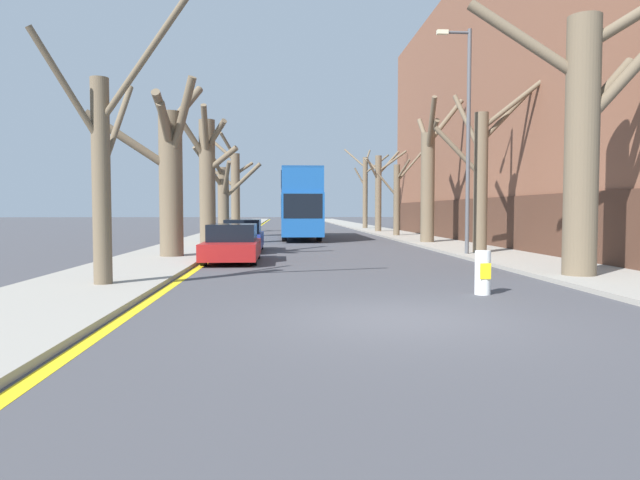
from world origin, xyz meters
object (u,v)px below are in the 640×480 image
street_tree_left_2 (207,176)px  lamp_post (466,132)px  parked_car_1 (243,236)px  street_tree_left_1 (169,171)px  street_tree_right_5 (365,188)px  double_decker_bus (300,201)px  street_tree_right_1 (482,172)px  street_tree_right_2 (429,178)px  street_tree_left_3 (223,194)px  traffic_bollard (483,273)px  street_tree_left_4 (234,188)px  street_tree_right_4 (379,190)px  street_tree_left_0 (103,167)px  street_tree_right_0 (583,133)px  street_tree_right_3 (398,196)px  parked_car_0 (232,244)px

street_tree_left_2 → lamp_post: (11.34, -8.30, 1.31)m
parked_car_1 → street_tree_left_1: bearing=-120.8°
street_tree_right_5 → lamp_post: (-0.82, -33.82, 0.94)m
street_tree_right_5 → double_decker_bus: size_ratio=0.73×
street_tree_right_1 → street_tree_right_2: 7.93m
street_tree_left_3 → street_tree_right_5: 20.56m
street_tree_left_3 → street_tree_right_2: bearing=-36.0°
traffic_bollard → street_tree_left_4: bearing=103.1°
street_tree_left_1 → street_tree_right_1: size_ratio=0.97×
street_tree_right_4 → traffic_bollard: street_tree_right_4 is taller
street_tree_left_3 → parked_car_1: bearing=-80.5°
street_tree_left_0 → street_tree_left_2: street_tree_left_2 is taller
street_tree_right_0 → street_tree_right_3: street_tree_right_0 is taller
street_tree_left_1 → double_decker_bus: (5.41, 15.51, -0.86)m
street_tree_left_0 → street_tree_left_4: size_ratio=0.80×
street_tree_right_2 → street_tree_right_3: (-0.00, 8.55, -0.81)m
parked_car_1 → street_tree_left_0: bearing=-100.9°
street_tree_left_1 → street_tree_left_4: bearing=89.7°
traffic_bollard → street_tree_left_1: bearing=131.9°
street_tree_left_1 → lamp_post: size_ratio=0.77×
street_tree_right_4 → street_tree_right_5: (0.10, 8.79, 0.44)m
street_tree_right_5 → street_tree_left_2: bearing=-115.5°
street_tree_right_0 → parked_car_1: street_tree_right_0 is taller
parked_car_1 → traffic_bollard: parked_car_1 is taller
street_tree_right_0 → street_tree_right_2: bearing=89.9°
street_tree_left_0 → traffic_bollard: (8.62, -1.46, -2.39)m
street_tree_right_3 → traffic_bollard: 27.66m
street_tree_right_0 → double_decker_bus: size_ratio=0.69×
street_tree_left_2 → traffic_bollard: (8.43, -18.54, -3.20)m
street_tree_left_3 → double_decker_bus: (5.26, -2.41, -0.49)m
street_tree_left_2 → street_tree_right_4: 20.62m
street_tree_left_4 → street_tree_right_3: 15.37m
lamp_post → street_tree_right_3: bearing=87.7°
street_tree_left_1 → lamp_post: (11.61, 0.54, 1.65)m
street_tree_left_1 → street_tree_left_2: bearing=88.3°
traffic_bollard → street_tree_right_0: bearing=35.1°
street_tree_left_2 → parked_car_0: 10.78m
street_tree_left_0 → parked_car_0: bearing=71.2°
street_tree_left_3 → parked_car_1: size_ratio=1.57×
street_tree_right_2 → street_tree_right_5: street_tree_right_5 is taller
street_tree_left_3 → street_tree_right_1: (12.34, -16.76, 0.46)m
street_tree_right_2 → parked_car_0: bearing=-133.6°
street_tree_right_3 → double_decker_bus: bearing=-163.0°
street_tree_left_0 → street_tree_right_5: street_tree_right_5 is taller
double_decker_bus → street_tree_left_3: bearing=155.4°
street_tree_right_2 → double_decker_bus: 9.51m
street_tree_right_1 → street_tree_right_5: size_ratio=0.88×
street_tree_right_1 → double_decker_bus: bearing=116.3°
parked_car_1 → street_tree_right_2: bearing=26.7°
parked_car_1 → traffic_bollard: bearing=-65.7°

